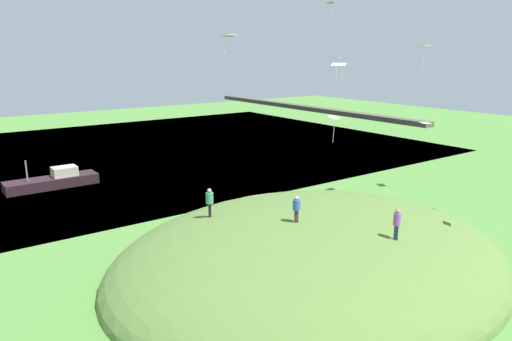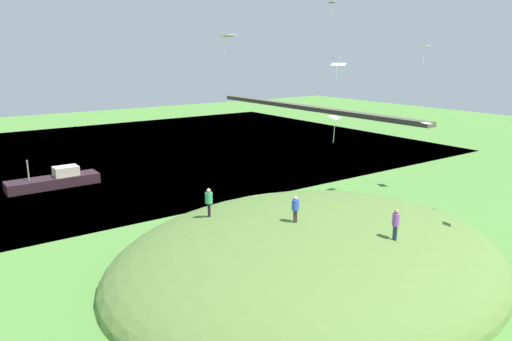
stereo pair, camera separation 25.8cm
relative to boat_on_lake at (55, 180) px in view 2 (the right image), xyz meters
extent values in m
plane|color=#4F8438|center=(19.28, 10.63, -0.63)|extent=(160.00, 160.00, 0.00)
cube|color=#376482|center=(-12.22, 10.63, -0.83)|extent=(53.50, 80.00, 0.40)
ellipsoid|color=#567736|center=(27.63, 8.70, -0.63)|extent=(21.78, 25.95, 6.67)
cube|color=#514F40|center=(-12.22, 43.39, 3.14)|extent=(48.15, 1.80, 0.70)
cube|color=black|center=(0.00, -0.18, -0.14)|extent=(2.48, 8.52, 0.98)
cube|color=#BCAF97|center=(-0.02, 1.09, 0.80)|extent=(1.68, 2.31, 0.91)
cylinder|color=gray|center=(0.03, -2.31, 1.34)|extent=(0.14, 0.14, 1.99)
cube|color=#3F2D32|center=(28.15, 6.88, 3.04)|extent=(0.25, 0.26, 0.75)
cylinder|color=#3150B8|center=(28.15, 6.88, 3.71)|extent=(0.60, 0.60, 0.59)
sphere|color=beige|center=(28.15, 6.88, 4.12)|extent=(0.22, 0.22, 0.22)
cube|color=#24374D|center=(32.64, 10.11, 2.72)|extent=(0.24, 0.19, 0.83)
cylinder|color=purple|center=(32.64, 10.11, 3.47)|extent=(0.51, 0.51, 0.66)
sphere|color=#9F7260|center=(32.64, 10.11, 3.93)|extent=(0.25, 0.25, 0.25)
cube|color=black|center=(23.22, 4.04, 2.61)|extent=(0.29, 0.27, 0.87)
cylinder|color=#34925D|center=(23.22, 4.04, 3.39)|extent=(0.66, 0.66, 0.69)
sphere|color=tan|center=(23.22, 4.04, 3.86)|extent=(0.26, 0.26, 0.26)
cube|color=white|center=(20.72, 16.83, 11.76)|extent=(1.19, 1.08, 0.07)
cylinder|color=white|center=(21.00, 16.83, 10.84)|extent=(0.11, 0.12, 1.35)
cube|color=#F3E0D0|center=(21.63, 28.03, 5.83)|extent=(1.25, 1.11, 0.04)
cylinder|color=#F3E0D0|center=(21.89, 28.02, 4.99)|extent=(0.10, 0.04, 1.16)
cube|color=white|center=(24.78, 13.24, 11.37)|extent=(1.15, 1.08, 0.19)
cylinder|color=white|center=(24.93, 13.44, 10.70)|extent=(0.14, 0.06, 0.88)
cube|color=#F3DDD3|center=(14.08, 22.74, 16.67)|extent=(0.85, 0.75, 0.13)
cylinder|color=#F3DDD3|center=(14.04, 22.96, 15.97)|extent=(0.15, 0.04, 1.04)
cube|color=silver|center=(20.46, 17.35, 7.07)|extent=(1.18, 1.36, 0.23)
cylinder|color=silver|center=(20.64, 17.21, 5.91)|extent=(0.17, 0.07, 1.74)
cube|color=white|center=(21.12, 6.97, 13.17)|extent=(1.01, 1.21, 0.14)
cylinder|color=white|center=(21.08, 6.68, 12.49)|extent=(0.06, 0.06, 0.85)
cube|color=white|center=(23.28, 24.45, 12.65)|extent=(0.78, 1.01, 0.10)
cylinder|color=white|center=(23.21, 24.53, 11.66)|extent=(0.21, 0.14, 1.52)
cylinder|color=brown|center=(14.68, 8.83, 0.06)|extent=(0.14, 0.14, 1.38)
camera|label=1|loc=(47.55, -9.97, 12.11)|focal=33.13mm
camera|label=2|loc=(47.70, -9.76, 12.11)|focal=33.13mm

